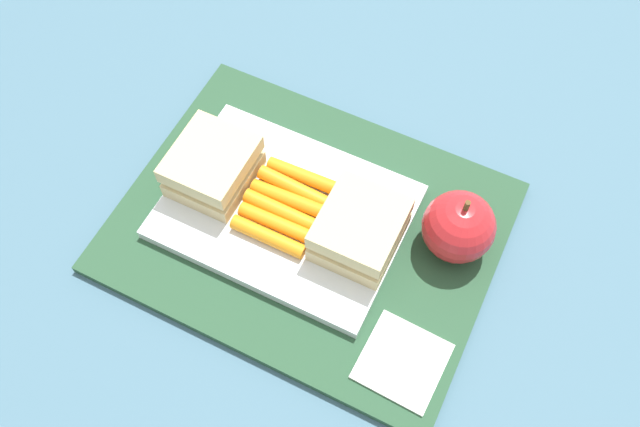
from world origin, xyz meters
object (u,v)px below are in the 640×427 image
(apple, at_px, (459,227))
(paper_napkin, at_px, (402,361))
(carrot_sticks_bundle, at_px, (285,205))
(sandwich_half_right, at_px, (360,230))
(sandwich_half_left, at_px, (213,166))
(food_tray, at_px, (286,212))

(apple, relative_size, paper_napkin, 1.13)
(carrot_sticks_bundle, bearing_deg, sandwich_half_right, 0.04)
(paper_napkin, bearing_deg, sandwich_half_right, 133.73)
(sandwich_half_left, relative_size, sandwich_half_right, 1.00)
(food_tray, bearing_deg, apple, 15.01)
(sandwich_half_right, relative_size, apple, 1.01)
(food_tray, height_order, sandwich_half_right, sandwich_half_right)
(sandwich_half_right, bearing_deg, paper_napkin, -46.27)
(carrot_sticks_bundle, height_order, apple, apple)
(food_tray, xyz_separation_m, apple, (0.16, 0.04, 0.03))
(sandwich_half_right, bearing_deg, sandwich_half_left, 180.00)
(food_tray, height_order, paper_napkin, food_tray)
(food_tray, relative_size, apple, 2.91)
(sandwich_half_right, distance_m, paper_napkin, 0.12)
(food_tray, bearing_deg, sandwich_half_right, 0.00)
(apple, bearing_deg, food_tray, -164.99)
(food_tray, height_order, carrot_sticks_bundle, carrot_sticks_bundle)
(paper_napkin, bearing_deg, apple, 90.81)
(carrot_sticks_bundle, distance_m, paper_napkin, 0.18)
(sandwich_half_left, height_order, paper_napkin, sandwich_half_left)
(sandwich_half_left, bearing_deg, sandwich_half_right, 0.00)
(carrot_sticks_bundle, xyz_separation_m, apple, (0.16, 0.04, 0.02))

